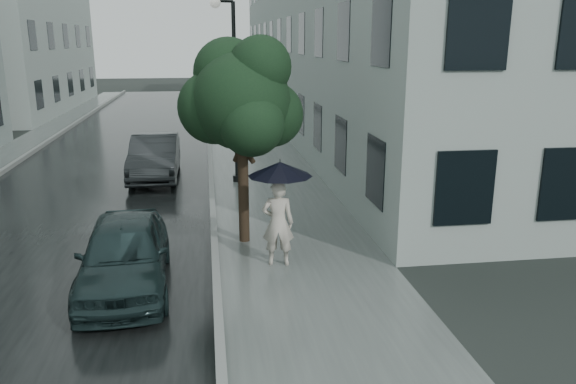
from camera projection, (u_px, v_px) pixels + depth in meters
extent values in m
plane|color=black|center=(312.00, 308.00, 9.50)|extent=(120.00, 120.00, 0.00)
cube|color=slate|center=(259.00, 161.00, 20.99)|extent=(3.50, 60.00, 0.01)
cube|color=slate|center=(210.00, 161.00, 20.72)|extent=(0.15, 60.00, 0.15)
cube|color=black|center=(113.00, 165.00, 20.25)|extent=(6.85, 60.00, 0.00)
cube|color=slate|center=(10.00, 167.00, 19.75)|extent=(0.15, 60.00, 0.15)
cube|color=gray|center=(349.00, 37.00, 27.70)|extent=(7.00, 36.00, 9.00)
cube|color=black|center=(280.00, 37.00, 27.21)|extent=(0.08, 32.40, 7.20)
cube|color=gray|center=(8.00, 46.00, 35.18)|extent=(7.00, 18.00, 8.00)
cube|color=black|center=(66.00, 46.00, 35.66)|extent=(0.08, 16.20, 6.40)
imported|color=#BAB2A3|center=(278.00, 223.00, 11.14)|extent=(0.68, 0.49, 1.74)
cylinder|color=black|center=(280.00, 197.00, 10.97)|extent=(0.02, 0.02, 0.84)
cone|color=black|center=(280.00, 169.00, 10.82)|extent=(1.40, 1.40, 0.28)
cylinder|color=black|center=(280.00, 161.00, 10.78)|extent=(0.02, 0.02, 0.08)
cylinder|color=black|center=(280.00, 219.00, 11.09)|extent=(0.03, 0.03, 0.06)
cylinder|color=#332619|center=(244.00, 191.00, 12.39)|extent=(0.23, 0.23, 2.34)
sphere|color=#173218|center=(242.00, 101.00, 11.87)|extent=(2.09, 2.09, 2.09)
sphere|color=#173218|center=(271.00, 114.00, 12.27)|extent=(1.44, 1.44, 1.44)
sphere|color=#173218|center=(215.00, 107.00, 12.14)|extent=(1.61, 1.61, 1.61)
sphere|color=#173218|center=(251.00, 124.00, 11.46)|extent=(1.36, 1.36, 1.36)
sphere|color=#173218|center=(228.00, 73.00, 12.15)|extent=(1.52, 1.52, 1.52)
sphere|color=#173218|center=(260.00, 67.00, 11.59)|extent=(1.29, 1.29, 1.29)
cylinder|color=black|center=(235.00, 95.00, 17.27)|extent=(0.12, 0.12, 5.49)
cylinder|color=black|center=(237.00, 178.00, 17.97)|extent=(0.28, 0.28, 0.20)
cylinder|color=black|center=(225.00, 1.00, 16.45)|extent=(0.50, 0.22, 0.08)
sphere|color=silver|center=(215.00, 3.00, 16.34)|extent=(0.32, 0.32, 0.32)
imported|color=#182829|center=(124.00, 254.00, 10.13)|extent=(1.74, 3.93, 1.31)
imported|color=#272B2D|center=(155.00, 157.00, 18.32)|extent=(1.48, 4.21, 1.38)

